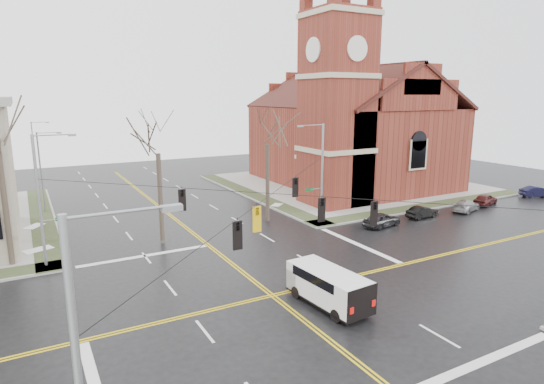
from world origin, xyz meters
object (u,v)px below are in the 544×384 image
signal_pole_ne (321,170)px  parked_car_c (466,206)px  signal_pole_nw (42,197)px  parked_car_e (537,192)px  church (348,120)px  parked_car_d (485,199)px  parked_car_a (382,220)px  cargo_van (326,284)px  streetlight_north_b (35,148)px  streetlight_north_a (42,169)px  tree_ne (267,139)px  parked_car_b (422,212)px  tree_nw_near (158,147)px

signal_pole_ne → parked_car_c: bearing=-12.7°
signal_pole_nw → parked_car_e: bearing=-3.4°
church → parked_car_d: (6.29, -16.05, -7.81)m
parked_car_a → parked_car_c: (11.41, 0.13, -0.07)m
cargo_van → parked_car_e: 39.25m
signal_pole_ne → streetlight_north_b: bearing=121.1°
signal_pole_nw → parked_car_e: size_ratio=2.37×
streetlight_north_a → parked_car_a: streetlight_north_a is taller
signal_pole_ne → streetlight_north_a: bearing=143.1°
church → tree_ne: size_ratio=2.57×
parked_car_a → parked_car_c: size_ratio=0.96×
parked_car_c → parked_car_e: (12.87, 0.45, 0.04)m
parked_car_d → cargo_van: bearing=95.2°
parked_car_b → tree_ne: tree_ne is taller
streetlight_north_b → tree_nw_near: size_ratio=0.76×
streetlight_north_b → tree_ne: (18.00, -33.74, 3.28)m
parked_car_c → church: bearing=-9.4°
tree_nw_near → church: bearing=23.1°
church → streetlight_north_b: bearing=146.8°
streetlight_north_a → streetlight_north_b: same height
streetlight_north_b → parked_car_b: streetlight_north_b is taller
signal_pole_nw → parked_car_e: signal_pole_nw is taller
tree_ne → parked_car_c: bearing=-17.7°
church → parked_car_a: church is taller
signal_pole_ne → tree_ne: (-3.98, 2.76, 2.80)m
church → parked_car_c: 18.69m
signal_pole_nw → parked_car_c: bearing=-5.3°
parked_car_b → signal_pole_nw: bearing=80.9°
church → parked_car_e: 23.60m
parked_car_b → parked_car_e: parked_car_e is taller
signal_pole_ne → streetlight_north_a: 27.48m
tree_nw_near → tree_ne: (10.31, 1.30, 0.07)m
signal_pole_ne → parked_car_b: (9.79, -3.24, -4.38)m
cargo_van → tree_nw_near: size_ratio=0.52×
signal_pole_ne → cargo_van: (-9.18, -13.89, -3.74)m
signal_pole_ne → parked_car_a: (4.26, -3.66, -4.29)m
tree_ne → signal_pole_ne: bearing=-34.7°
church → tree_ne: church is taller
cargo_van → tree_nw_near: 17.42m
signal_pole_nw → parked_car_c: (38.32, -3.53, -4.37)m
church → cargo_van: size_ratio=4.96×
parked_car_d → parked_car_e: size_ratio=0.97×
parked_car_d → church: bearing=5.6°
streetlight_north_b → tree_ne: 38.39m
cargo_van → parked_car_a: 16.90m
signal_pole_ne → parked_car_c: size_ratio=2.24×
parked_car_b → tree_ne: 16.64m
parked_car_c → tree_nw_near: size_ratio=0.38×
church → tree_nw_near: size_ratio=2.60×
parked_car_a → parked_car_b: size_ratio=1.11×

